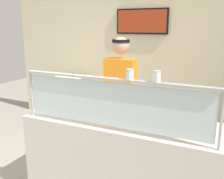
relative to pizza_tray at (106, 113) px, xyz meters
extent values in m
plane|color=gray|center=(0.24, 0.58, -0.97)|extent=(12.00, 12.00, 0.00)
cube|color=beige|center=(0.24, 2.01, 0.38)|extent=(6.45, 0.08, 2.70)
cube|color=black|center=(-0.28, 1.95, 0.99)|extent=(0.91, 0.04, 0.43)
cube|color=#B23819|center=(-0.28, 1.93, 0.99)|extent=(0.86, 0.01, 0.38)
cube|color=silver|center=(0.24, -0.07, -0.49)|extent=(2.05, 0.70, 0.95)
cylinder|color=#B2B5BC|center=(-0.69, -0.36, 0.23)|extent=(0.02, 0.02, 0.49)
cylinder|color=#B2B5BC|center=(1.17, -0.36, 0.23)|extent=(0.02, 0.02, 0.49)
cube|color=silver|center=(0.24, -0.36, 0.23)|extent=(1.79, 0.01, 0.41)
cube|color=#B2B5BC|center=(0.24, -0.36, 0.47)|extent=(1.85, 0.06, 0.02)
cylinder|color=#9EA0A8|center=(0.00, 0.00, -0.01)|extent=(0.51, 0.51, 0.01)
cylinder|color=tan|center=(0.00, 0.00, 0.00)|extent=(0.48, 0.48, 0.02)
cylinder|color=gold|center=(0.00, 0.00, 0.02)|extent=(0.43, 0.43, 0.01)
cube|color=#ADAFB7|center=(0.02, -0.02, 0.02)|extent=(0.11, 0.29, 0.01)
cylinder|color=white|center=(0.42, -0.36, 0.51)|extent=(0.07, 0.07, 0.07)
cylinder|color=white|center=(0.42, -0.36, 0.50)|extent=(0.06, 0.06, 0.05)
cylinder|color=silver|center=(0.42, -0.36, 0.56)|extent=(0.06, 0.06, 0.02)
cylinder|color=white|center=(0.65, -0.36, 0.51)|extent=(0.07, 0.07, 0.08)
cylinder|color=red|center=(0.65, -0.36, 0.50)|extent=(0.06, 0.06, 0.05)
cylinder|color=silver|center=(0.65, -0.36, 0.56)|extent=(0.06, 0.06, 0.02)
cylinder|color=#23232D|center=(-0.17, 0.53, -0.49)|extent=(0.13, 0.13, 0.95)
cylinder|color=#23232D|center=(0.05, 0.53, -0.49)|extent=(0.13, 0.13, 0.95)
cube|color=orange|center=(-0.06, 0.53, 0.26)|extent=(0.38, 0.21, 0.55)
sphere|color=tan|center=(-0.06, 0.53, 0.69)|extent=(0.21, 0.21, 0.21)
cylinder|color=black|center=(-0.06, 0.53, 0.75)|extent=(0.21, 0.21, 0.04)
cylinder|color=tan|center=(0.12, 0.31, 0.16)|extent=(0.08, 0.34, 0.08)
cube|color=#B7BABF|center=(-1.58, 1.52, -0.55)|extent=(0.70, 0.55, 0.84)
cube|color=silver|center=(-1.60, 1.52, -0.11)|extent=(0.45, 0.45, 0.04)
cube|color=silver|center=(-1.60, 1.52, -0.06)|extent=(0.45, 0.45, 0.04)
cube|color=silver|center=(-1.57, 1.52, -0.02)|extent=(0.44, 0.44, 0.04)
camera|label=1|loc=(1.21, -2.39, 0.93)|focal=41.66mm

